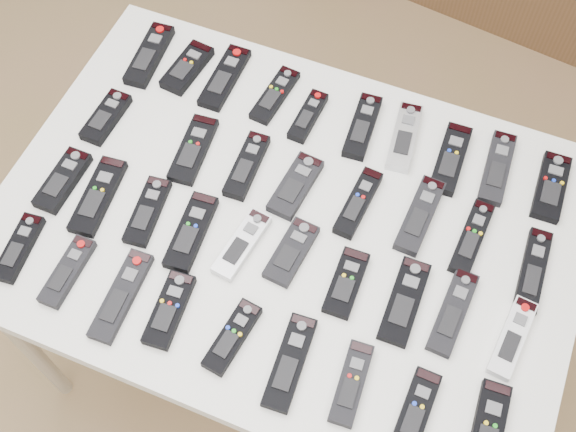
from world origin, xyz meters
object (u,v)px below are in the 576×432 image
at_px(remote_9, 551,187).
at_px(remote_19, 98,196).
at_px(table, 288,233).
at_px(remote_4, 308,116).
at_px(remote_1, 187,68).
at_px(remote_34, 351,383).
at_px(remote_24, 346,283).
at_px(remote_18, 63,180).
at_px(remote_31, 169,310).
at_px(remote_26, 453,312).
at_px(remote_5, 362,127).
at_px(remote_35, 416,411).
at_px(remote_28, 19,248).
at_px(remote_0, 149,55).
at_px(remote_3, 275,95).
at_px(remote_29, 68,271).
at_px(remote_12, 247,166).
at_px(remote_21, 191,232).
at_px(remote_23, 291,252).
at_px(remote_27, 512,338).
at_px(remote_2, 225,78).
at_px(remote_14, 358,203).
at_px(remote_17, 533,271).
at_px(remote_6, 404,137).
at_px(remote_20, 148,211).
at_px(remote_25, 404,301).
at_px(remote_15, 420,215).
at_px(remote_36, 488,431).
at_px(remote_22, 242,244).
at_px(remote_11, 193,149).
at_px(remote_30, 121,296).
at_px(remote_16, 472,238).
at_px(remote_7, 451,159).

relative_size(remote_9, remote_19, 0.89).
relative_size(table, remote_4, 8.63).
height_order(remote_1, remote_4, remote_1).
bearing_deg(remote_34, remote_24, 108.67).
distance_m(remote_1, remote_18, 0.41).
bearing_deg(remote_31, remote_26, 16.88).
relative_size(remote_5, remote_35, 1.09).
xyz_separation_m(remote_9, remote_18, (-1.00, -0.39, 0.00)).
distance_m(table, remote_9, 0.59).
bearing_deg(remote_28, remote_4, 45.49).
xyz_separation_m(remote_0, remote_3, (0.33, 0.00, -0.00)).
xyz_separation_m(remote_28, remote_29, (0.12, -0.01, 0.00)).
relative_size(remote_12, remote_21, 0.94).
bearing_deg(remote_26, remote_23, -177.22).
xyz_separation_m(remote_29, remote_35, (0.75, -0.00, -0.00)).
bearing_deg(remote_21, remote_27, -2.22).
height_order(remote_18, remote_26, remote_18).
relative_size(remote_2, remote_35, 1.19).
bearing_deg(remote_26, remote_14, 150.47).
height_order(remote_17, remote_23, same).
bearing_deg(remote_21, remote_6, 45.38).
height_order(remote_12, remote_28, remote_12).
bearing_deg(remote_20, remote_35, -23.11).
distance_m(remote_2, remote_25, 0.70).
distance_m(remote_27, remote_28, 1.02).
bearing_deg(remote_1, remote_17, -7.37).
bearing_deg(remote_15, remote_19, -159.00).
distance_m(remote_14, remote_18, 0.65).
bearing_deg(remote_23, remote_5, 90.58).
bearing_deg(remote_27, remote_21, -171.90).
distance_m(remote_5, remote_6, 0.10).
distance_m(remote_4, remote_28, 0.70).
height_order(remote_24, remote_36, same).
relative_size(remote_0, remote_31, 1.21).
height_order(remote_22, remote_31, remote_31).
height_order(remote_11, remote_12, remote_12).
bearing_deg(remote_30, remote_36, -1.06).
relative_size(remote_4, remote_16, 0.80).
height_order(remote_21, remote_25, remote_21).
relative_size(remote_1, remote_23, 1.02).
height_order(remote_4, remote_17, remote_4).
relative_size(remote_17, remote_29, 1.21).
distance_m(remote_25, remote_31, 0.47).
relative_size(remote_0, remote_21, 1.06).
bearing_deg(remote_3, table, -56.69).
relative_size(remote_2, remote_3, 1.15).
relative_size(remote_7, remote_9, 1.06).
bearing_deg(remote_4, remote_1, 178.31).
height_order(remote_3, remote_4, remote_4).
distance_m(remote_1, remote_3, 0.23).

